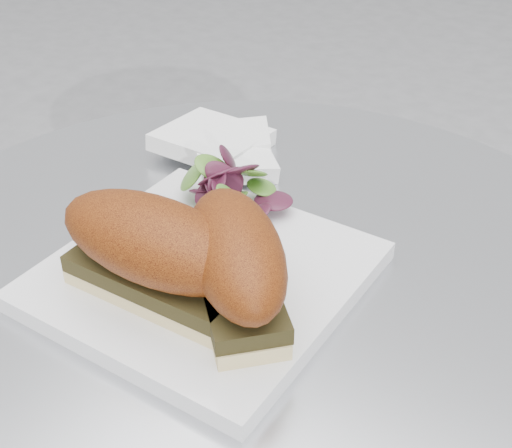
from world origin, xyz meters
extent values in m
cylinder|color=silver|center=(0.00, 0.00, 0.72)|extent=(0.70, 0.70, 0.02)
cube|color=white|center=(-0.03, -0.03, 0.74)|extent=(0.24, 0.24, 0.02)
cube|color=beige|center=(-0.04, -0.07, 0.75)|extent=(0.15, 0.06, 0.01)
cube|color=black|center=(-0.04, -0.07, 0.77)|extent=(0.14, 0.06, 0.01)
ellipsoid|color=#74320B|center=(-0.04, -0.07, 0.80)|extent=(0.17, 0.08, 0.06)
cube|color=beige|center=(0.02, -0.05, 0.75)|extent=(0.13, 0.13, 0.01)
cube|color=black|center=(0.02, -0.05, 0.77)|extent=(0.13, 0.13, 0.01)
ellipsoid|color=#74320B|center=(0.02, -0.05, 0.80)|extent=(0.15, 0.15, 0.06)
camera|label=1|loc=(0.25, -0.39, 1.10)|focal=50.00mm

